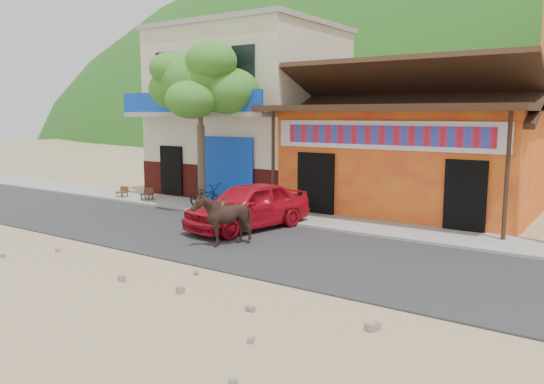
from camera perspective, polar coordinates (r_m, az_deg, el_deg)
The scene contains 12 objects.
ground at distance 12.78m, azimuth -9.51°, elevation -7.67°, with size 120.00×120.00×0.00m, color #9E825B.
road at distance 14.61m, azimuth -2.68°, elevation -5.44°, with size 60.00×5.00×0.04m, color #28282B.
sidewalk at distance 17.45m, azimuth 4.27°, elevation -3.04°, with size 60.00×2.00×0.12m, color gray.
dance_club at distance 19.99m, azimuth 15.12°, elevation 3.19°, with size 8.00×6.00×3.60m, color orange.
cafe_building at distance 23.49m, azimuth -2.41°, elevation 8.35°, with size 7.00×6.00×7.00m, color beige.
tree at distance 19.67m, azimuth -7.68°, elevation 7.17°, with size 3.00×3.00×6.00m, color #2D721E, non-canonical shape.
cow_tan at distance 15.38m, azimuth -6.53°, elevation -2.45°, with size 0.64×1.40×1.18m, color #9B5D3E.
cow_dark at distance 14.08m, azimuth -5.37°, elevation -2.90°, with size 1.17×1.31×1.44m, color black.
red_car at distance 16.13m, azimuth -2.57°, elevation -1.47°, with size 1.68×4.17×1.42m, color #B80D1E.
scooter at distance 19.14m, azimuth -7.13°, elevation -0.42°, with size 0.64×1.83×0.96m, color black.
cafe_chair_left at distance 21.71m, azimuth -13.32°, elevation 0.32°, with size 0.40×0.40×0.86m, color #4E2B1A, non-canonical shape.
cafe_chair_right at distance 22.69m, azimuth -15.85°, elevation 0.49°, with size 0.37×0.37×0.80m, color #4F301A, non-canonical shape.
Camera 1 is at (8.57, -8.81, 3.51)m, focal length 35.00 mm.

